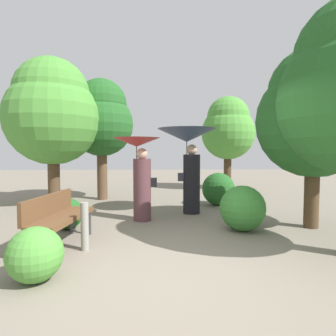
{
  "coord_description": "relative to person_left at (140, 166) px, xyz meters",
  "views": [
    {
      "loc": [
        -0.25,
        -3.4,
        1.52
      ],
      "look_at": [
        0.0,
        3.31,
        1.12
      ],
      "focal_mm": 30.49,
      "sensor_mm": 36.0,
      "label": 1
    }
  ],
  "objects": [
    {
      "name": "ground_plane",
      "position": [
        0.64,
        -2.81,
        -1.2
      ],
      "size": [
        40.0,
        40.0,
        0.0
      ],
      "primitive_type": "plane",
      "color": "gray"
    },
    {
      "name": "person_left",
      "position": [
        0.0,
        0.0,
        0.0
      ],
      "size": [
        1.02,
        1.02,
        1.81
      ],
      "rotation": [
        0.0,
        0.0,
        1.59
      ],
      "color": "#563338",
      "rests_on": "ground"
    },
    {
      "name": "person_right",
      "position": [
        1.13,
        0.69,
        0.38
      ],
      "size": [
        1.43,
        1.43,
        2.07
      ],
      "rotation": [
        0.0,
        0.0,
        1.59
      ],
      "color": "black",
      "rests_on": "ground"
    },
    {
      "name": "park_bench",
      "position": [
        -1.2,
        -1.66,
        -0.69
      ],
      "size": [
        0.7,
        1.55,
        0.83
      ],
      "rotation": [
        0.0,
        0.0,
        1.43
      ],
      "color": "#38383D",
      "rests_on": "ground"
    },
    {
      "name": "tree_near_left",
      "position": [
        -1.35,
        2.79,
        1.33
      ],
      "size": [
        1.96,
        1.96,
        3.75
      ],
      "color": "brown",
      "rests_on": "ground"
    },
    {
      "name": "tree_near_right",
      "position": [
        3.19,
        5.03,
        1.22
      ],
      "size": [
        2.1,
        2.1,
        3.67
      ],
      "color": "#42301E",
      "rests_on": "ground"
    },
    {
      "name": "tree_mid_left",
      "position": [
        -2.51,
        1.84,
        1.42
      ],
      "size": [
        2.55,
        2.55,
        4.08
      ],
      "color": "#4C3823",
      "rests_on": "ground"
    },
    {
      "name": "tree_mid_right",
      "position": [
        3.44,
        -0.71,
        1.08
      ],
      "size": [
        2.2,
        2.2,
        3.55
      ],
      "color": "#4C3823",
      "rests_on": "ground"
    },
    {
      "name": "bush_path_left",
      "position": [
        -1.03,
        -2.91,
        -0.88
      ],
      "size": [
        0.64,
        0.64,
        0.64
      ],
      "primitive_type": "sphere",
      "color": "#4C9338",
      "rests_on": "ground"
    },
    {
      "name": "bush_path_right",
      "position": [
        2.01,
        -0.89,
        -0.77
      ],
      "size": [
        0.87,
        0.87,
        0.87
      ],
      "primitive_type": "sphere",
      "color": "#387F33",
      "rests_on": "ground"
    },
    {
      "name": "bush_behind_bench",
      "position": [
        2.1,
        1.69,
        -0.75
      ],
      "size": [
        0.92,
        0.92,
        0.92
      ],
      "primitive_type": "sphere",
      "color": "#235B23",
      "rests_on": "ground"
    },
    {
      "name": "bush_far_side",
      "position": [
        -1.37,
        -0.65,
        -0.9
      ],
      "size": [
        0.61,
        0.61,
        0.61
      ],
      "primitive_type": "sphere",
      "color": "#235B23",
      "rests_on": "ground"
    },
    {
      "name": "path_marker_post",
      "position": [
        -0.73,
        -1.86,
        -0.83
      ],
      "size": [
        0.12,
        0.12,
        0.74
      ],
      "primitive_type": "cylinder",
      "color": "gray",
      "rests_on": "ground"
    }
  ]
}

